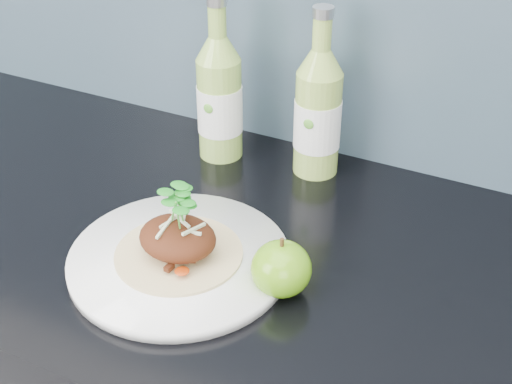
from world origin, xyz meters
TOP-DOWN VIEW (x-y plane):
  - dinner_plate at (-0.03, 1.62)m, footprint 0.33×0.33m
  - pork_taco at (-0.03, 1.62)m, footprint 0.16×0.16m
  - green_apple at (0.11, 1.63)m, footprint 0.09×0.09m
  - cider_bottle_left at (-0.12, 1.89)m, footprint 0.09×0.09m
  - cider_bottle_right at (0.04, 1.91)m, footprint 0.09×0.09m

SIDE VIEW (x-z plane):
  - dinner_plate at x=-0.03m, z-range 0.90..0.92m
  - green_apple at x=0.11m, z-range 0.90..0.97m
  - pork_taco at x=-0.03m, z-range 0.89..1.00m
  - cider_bottle_left at x=-0.12m, z-range 0.87..1.13m
  - cider_bottle_right at x=0.04m, z-range 0.87..1.13m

